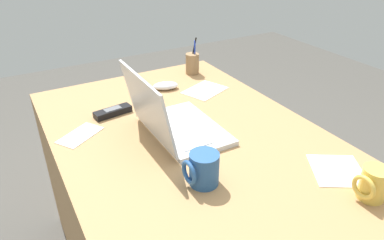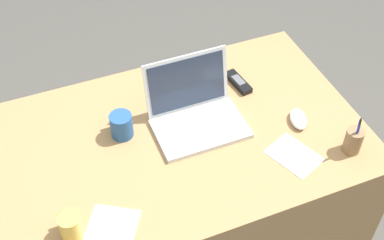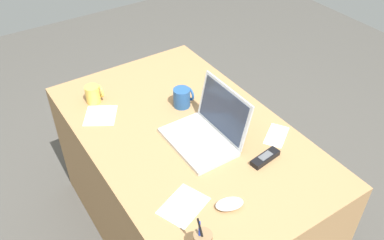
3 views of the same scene
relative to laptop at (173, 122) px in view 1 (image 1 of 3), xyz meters
The scene contains 10 objects.
desk 0.43m from the laptop, 154.16° to the right, with size 1.38×0.86×0.73m, color #A87C4F.
laptop is the anchor object (origin of this frame).
computer_mouse 0.39m from the laptop, 21.92° to the right, with size 0.06×0.11×0.03m, color white.
coffee_mug_white 0.28m from the laptop, behind, with size 0.08×0.09×0.10m.
coffee_mug_tall 0.62m from the laptop, 150.59° to the right, with size 0.07×0.08×0.09m.
cordless_phone 0.28m from the laptop, 28.77° to the left, with size 0.06×0.15×0.03m.
pen_holder 0.57m from the laptop, 36.09° to the right, with size 0.06×0.06×0.18m.
paper_note_near_laptop 0.32m from the laptop, 61.55° to the left, with size 0.08×0.15×0.00m, color white.
paper_note_left 0.53m from the laptop, 142.05° to the right, with size 0.16×0.14×0.00m, color white.
paper_note_right 0.39m from the laptop, 47.56° to the right, with size 0.13×0.18×0.00m, color white.
Camera 1 is at (-0.84, 0.50, 1.36)m, focal length 33.28 mm.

